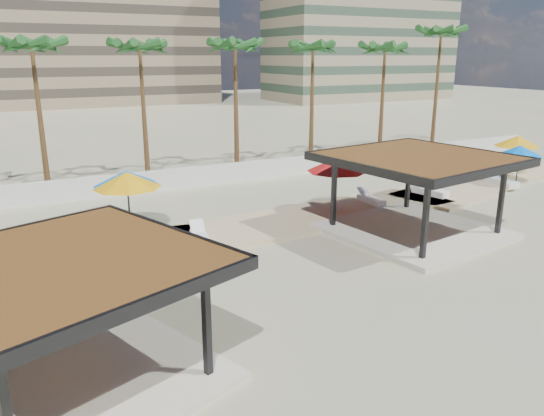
# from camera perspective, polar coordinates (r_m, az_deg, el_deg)

# --- Properties ---
(ground) EXTENTS (200.00, 200.00, 0.00)m
(ground) POSITION_cam_1_polar(r_m,az_deg,el_deg) (19.63, 10.20, -7.27)
(ground) COLOR tan
(ground) RESTS_ON ground
(promenade) EXTENTS (44.45, 7.97, 0.24)m
(promenade) POSITION_cam_1_polar(r_m,az_deg,el_deg) (26.62, 3.63, -0.60)
(promenade) COLOR #C6B284
(promenade) RESTS_ON ground
(boundary_wall) EXTENTS (56.00, 0.30, 1.20)m
(boundary_wall) POSITION_cam_1_polar(r_m,az_deg,el_deg) (32.93, -6.88, 3.54)
(boundary_wall) COLOR silver
(boundary_wall) RESTS_ON ground
(building_mid) EXTENTS (38.00, 16.00, 30.40)m
(building_mid) POSITION_cam_1_polar(r_m,az_deg,el_deg) (93.61, -19.16, 19.31)
(building_mid) COLOR #847259
(building_mid) RESTS_ON ground
(pavilion_central) EXTENTS (8.00, 8.00, 3.57)m
(pavilion_central) POSITION_cam_1_polar(r_m,az_deg,el_deg) (24.14, 15.27, 2.19)
(pavilion_central) COLOR beige
(pavilion_central) RESTS_ON ground
(pavilion_west) EXTENTS (8.20, 8.20, 3.25)m
(pavilion_west) POSITION_cam_1_polar(r_m,az_deg,el_deg) (13.54, -21.28, -10.26)
(pavilion_west) COLOR beige
(pavilion_west) RESTS_ON ground
(umbrella_b) EXTENTS (3.42, 3.42, 2.64)m
(umbrella_b) POSITION_cam_1_polar(r_m,az_deg,el_deg) (24.04, -15.33, 2.92)
(umbrella_b) COLOR beige
(umbrella_b) RESTS_ON promenade
(umbrella_c) EXTENTS (3.32, 3.32, 2.68)m
(umbrella_c) POSITION_cam_1_polar(r_m,az_deg,el_deg) (26.55, 7.00, 4.65)
(umbrella_c) COLOR beige
(umbrella_c) RESTS_ON promenade
(umbrella_d) EXTENTS (3.12, 3.12, 2.34)m
(umbrella_d) POSITION_cam_1_polar(r_m,az_deg,el_deg) (35.15, 25.11, 5.58)
(umbrella_d) COLOR beige
(umbrella_d) RESTS_ON promenade
(umbrella_e) EXTENTS (3.09, 3.09, 2.53)m
(umbrella_e) POSITION_cam_1_polar(r_m,az_deg,el_deg) (37.92, 24.89, 6.53)
(umbrella_e) COLOR beige
(umbrella_e) RESTS_ON promenade
(umbrella_f) EXTENTS (3.89, 3.89, 2.64)m
(umbrella_f) POSITION_cam_1_polar(r_m,az_deg,el_deg) (24.37, -15.37, 3.08)
(umbrella_f) COLOR beige
(umbrella_f) RESTS_ON promenade
(lounger_a) EXTENTS (0.93, 1.97, 0.72)m
(lounger_a) POSITION_cam_1_polar(r_m,az_deg,el_deg) (22.40, -7.75, -3.19)
(lounger_a) COLOR white
(lounger_a) RESTS_ON promenade
(lounger_b) EXTENTS (0.62, 1.86, 0.70)m
(lounger_b) POSITION_cam_1_polar(r_m,az_deg,el_deg) (28.56, 10.59, 0.92)
(lounger_b) COLOR white
(lounger_b) RESTS_ON promenade
(lounger_c) EXTENTS (1.14, 2.26, 0.82)m
(lounger_c) POSITION_cam_1_polar(r_m,az_deg,el_deg) (31.01, 16.57, 1.77)
(lounger_c) COLOR white
(lounger_c) RESTS_ON promenade
(lounger_d) EXTENTS (1.05, 2.40, 0.88)m
(lounger_d) POSITION_cam_1_polar(r_m,az_deg,el_deg) (34.78, 23.35, 2.65)
(lounger_d) COLOR white
(lounger_d) RESTS_ON promenade
(palm_c) EXTENTS (3.00, 3.00, 9.07)m
(palm_c) POSITION_cam_1_polar(r_m,az_deg,el_deg) (32.31, -24.41, 15.12)
(palm_c) COLOR brown
(palm_c) RESTS_ON ground
(palm_d) EXTENTS (3.00, 3.00, 9.04)m
(palm_d) POSITION_cam_1_polar(r_m,az_deg,el_deg) (34.04, -14.03, 15.97)
(palm_d) COLOR brown
(palm_d) RESTS_ON ground
(palm_e) EXTENTS (3.00, 3.00, 9.13)m
(palm_e) POSITION_cam_1_polar(r_m,az_deg,el_deg) (35.51, -4.01, 16.51)
(palm_e) COLOR brown
(palm_e) RESTS_ON ground
(palm_f) EXTENTS (3.00, 3.00, 9.07)m
(palm_f) POSITION_cam_1_polar(r_m,az_deg,el_deg) (38.48, 4.43, 16.39)
(palm_f) COLOR brown
(palm_f) RESTS_ON ground
(palm_g) EXTENTS (3.00, 3.00, 9.03)m
(palm_g) POSITION_cam_1_polar(r_m,az_deg,el_deg) (41.63, 12.05, 16.03)
(palm_g) COLOR brown
(palm_g) RESTS_ON ground
(palm_h) EXTENTS (3.00, 3.00, 10.30)m
(palm_h) POSITION_cam_1_polar(r_m,az_deg,el_deg) (46.10, 17.71, 17.11)
(palm_h) COLOR brown
(palm_h) RESTS_ON ground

